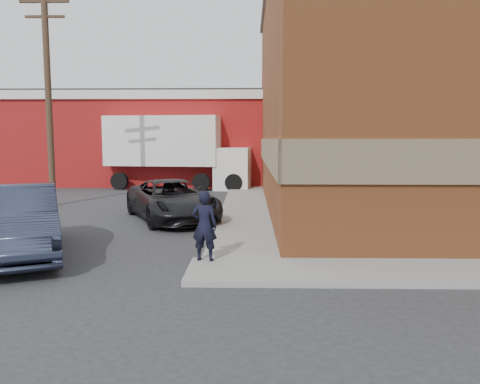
% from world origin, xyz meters
% --- Properties ---
extents(ground, '(90.00, 90.00, 0.00)m').
position_xyz_m(ground, '(0.00, 0.00, 0.00)').
color(ground, '#28282B').
rests_on(ground, ground).
extents(brick_building, '(14.25, 18.25, 9.36)m').
position_xyz_m(brick_building, '(8.50, 9.00, 4.68)').
color(brick_building, '#A3552A').
rests_on(brick_building, ground).
extents(sidewalk_west, '(1.80, 18.00, 0.12)m').
position_xyz_m(sidewalk_west, '(0.60, 9.00, 0.06)').
color(sidewalk_west, gray).
rests_on(sidewalk_west, ground).
extents(warehouse, '(16.30, 8.30, 5.60)m').
position_xyz_m(warehouse, '(-6.00, 20.00, 2.81)').
color(warehouse, maroon).
rests_on(warehouse, ground).
extents(utility_pole, '(2.00, 0.26, 9.00)m').
position_xyz_m(utility_pole, '(-7.50, 9.00, 4.75)').
color(utility_pole, brown).
rests_on(utility_pole, ground).
extents(man, '(0.63, 0.47, 1.56)m').
position_xyz_m(man, '(-0.20, -0.25, 0.90)').
color(man, black).
rests_on(man, sidewalk_south).
extents(sedan, '(3.77, 5.39, 1.69)m').
position_xyz_m(sedan, '(-4.75, 0.50, 0.84)').
color(sedan, '#2D344C').
rests_on(sedan, ground).
extents(suv_a, '(4.24, 5.52, 1.39)m').
position_xyz_m(suv_a, '(-1.89, 5.53, 0.70)').
color(suv_a, black).
rests_on(suv_a, ground).
extents(box_truck, '(8.42, 3.36, 4.04)m').
position_xyz_m(box_truck, '(-3.22, 15.90, 2.33)').
color(box_truck, white).
rests_on(box_truck, ground).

